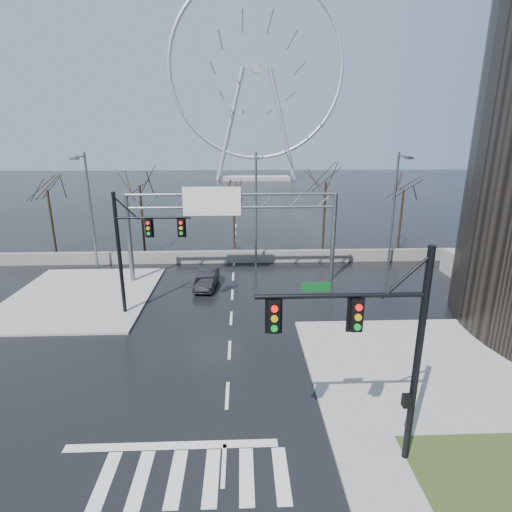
{
  "coord_description": "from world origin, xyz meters",
  "views": [
    {
      "loc": [
        0.71,
        -15.47,
        11.14
      ],
      "look_at": [
        1.62,
        8.52,
        4.0
      ],
      "focal_mm": 28.0,
      "sensor_mm": 36.0,
      "label": 1
    }
  ],
  "objects_px": {
    "signal_mast_near": "(379,339)",
    "ferris_wheel": "(256,76)",
    "sign_gantry": "(227,218)",
    "car": "(207,279)",
    "signal_mast_far": "(136,243)"
  },
  "relations": [
    {
      "from": "signal_mast_near",
      "to": "car",
      "type": "distance_m",
      "value": 19.49
    },
    {
      "from": "signal_mast_far",
      "to": "signal_mast_near",
      "type": "bearing_deg",
      "value": -49.74
    },
    {
      "from": "signal_mast_far",
      "to": "ferris_wheel",
      "type": "height_order",
      "value": "ferris_wheel"
    },
    {
      "from": "sign_gantry",
      "to": "car",
      "type": "distance_m",
      "value": 4.99
    },
    {
      "from": "signal_mast_near",
      "to": "signal_mast_far",
      "type": "height_order",
      "value": "same"
    },
    {
      "from": "signal_mast_near",
      "to": "ferris_wheel",
      "type": "xyz_separation_m",
      "value": [
        -0.14,
        99.04,
        21.26
      ]
    },
    {
      "from": "signal_mast_far",
      "to": "sign_gantry",
      "type": "height_order",
      "value": "signal_mast_far"
    },
    {
      "from": "signal_mast_far",
      "to": "ferris_wheel",
      "type": "relative_size",
      "value": 0.16
    },
    {
      "from": "sign_gantry",
      "to": "ferris_wheel",
      "type": "bearing_deg",
      "value": 86.16
    },
    {
      "from": "signal_mast_near",
      "to": "sign_gantry",
      "type": "xyz_separation_m",
      "value": [
        -5.52,
        19.0,
        0.31
      ]
    },
    {
      "from": "signal_mast_near",
      "to": "sign_gantry",
      "type": "distance_m",
      "value": 19.79
    },
    {
      "from": "sign_gantry",
      "to": "car",
      "type": "height_order",
      "value": "sign_gantry"
    },
    {
      "from": "signal_mast_near",
      "to": "ferris_wheel",
      "type": "relative_size",
      "value": 0.16
    },
    {
      "from": "signal_mast_near",
      "to": "ferris_wheel",
      "type": "distance_m",
      "value": 101.29
    },
    {
      "from": "sign_gantry",
      "to": "car",
      "type": "relative_size",
      "value": 4.07
    }
  ]
}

